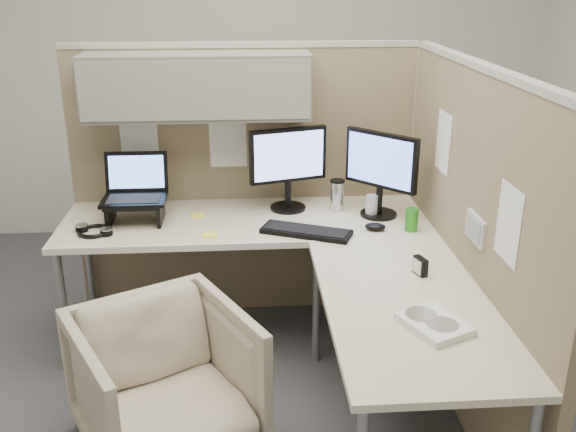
{
  "coord_description": "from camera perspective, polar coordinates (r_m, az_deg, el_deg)",
  "views": [
    {
      "loc": [
        -0.11,
        -2.72,
        1.98
      ],
      "look_at": [
        0.1,
        0.25,
        0.85
      ],
      "focal_mm": 40.0,
      "sensor_mm": 36.0,
      "label": 1
    }
  ],
  "objects": [
    {
      "name": "partition_back",
      "position": [
        3.66,
        -5.64,
        6.72
      ],
      "size": [
        2.0,
        0.36,
        1.63
      ],
      "color": "#8C7B5C",
      "rests_on": "ground"
    },
    {
      "name": "desk_clock",
      "position": [
        2.9,
        11.66,
        -4.38
      ],
      "size": [
        0.06,
        0.09,
        0.08
      ],
      "rotation": [
        0.0,
        0.0,
        -1.26
      ],
      "color": "black",
      "rests_on": "desk"
    },
    {
      "name": "ground",
      "position": [
        3.37,
        -1.44,
        -15.24
      ],
      "size": [
        4.5,
        4.5,
        0.0
      ],
      "primitive_type": "plane",
      "color": "#414147",
      "rests_on": "ground"
    },
    {
      "name": "paper_stack",
      "position": [
        2.51,
        12.88,
        -9.33
      ],
      "size": [
        0.28,
        0.31,
        0.03
      ],
      "rotation": [
        0.0,
        0.0,
        0.43
      ],
      "color": "white",
      "rests_on": "desk"
    },
    {
      "name": "monitor_left",
      "position": [
        3.55,
        0.01,
        4.8
      ],
      "size": [
        0.43,
        0.2,
        0.47
      ],
      "rotation": [
        0.0,
        0.0,
        0.29
      ],
      "color": "black",
      "rests_on": "desk"
    },
    {
      "name": "sticky_note_c",
      "position": [
        3.56,
        -8.0,
        0.08
      ],
      "size": [
        0.09,
        0.09,
        0.01
      ],
      "primitive_type": "cube",
      "rotation": [
        0.0,
        0.0,
        0.2
      ],
      "color": "#FFFD43",
      "rests_on": "desk"
    },
    {
      "name": "soda_can_green",
      "position": [
        3.37,
        10.93,
        -0.31
      ],
      "size": [
        0.07,
        0.07,
        0.12
      ],
      "primitive_type": "cylinder",
      "color": "#268C1E",
      "rests_on": "desk"
    },
    {
      "name": "mouse",
      "position": [
        3.36,
        7.76,
        -0.95
      ],
      "size": [
        0.12,
        0.1,
        0.04
      ],
      "primitive_type": "ellipsoid",
      "rotation": [
        0.0,
        0.0,
        -0.26
      ],
      "color": "black",
      "rests_on": "desk"
    },
    {
      "name": "office_chair",
      "position": [
        2.89,
        -10.87,
        -13.88
      ],
      "size": [
        0.91,
        0.89,
        0.71
      ],
      "primitive_type": "imported",
      "rotation": [
        0.0,
        0.0,
        0.49
      ],
      "color": "#C0AC98",
      "rests_on": "ground"
    },
    {
      "name": "partition_right",
      "position": [
        3.07,
        15.5,
        -2.27
      ],
      "size": [
        0.07,
        2.03,
        1.63
      ],
      "color": "#8C7B5C",
      "rests_on": "ground"
    },
    {
      "name": "headphones",
      "position": [
        3.44,
        -16.86,
        -1.26
      ],
      "size": [
        0.23,
        0.23,
        0.03
      ],
      "rotation": [
        0.0,
        0.0,
        -0.43
      ],
      "color": "black",
      "rests_on": "desk"
    },
    {
      "name": "sticky_note_a",
      "position": [
        3.29,
        -6.94,
        -1.64
      ],
      "size": [
        0.08,
        0.08,
        0.01
      ],
      "primitive_type": "cube",
      "rotation": [
        0.0,
        0.0,
        0.07
      ],
      "color": "#FFFD43",
      "rests_on": "desk"
    },
    {
      "name": "desk",
      "position": [
        3.14,
        0.61,
        -3.57
      ],
      "size": [
        2.0,
        1.98,
        0.73
      ],
      "color": "beige",
      "rests_on": "ground"
    },
    {
      "name": "laptop_station",
      "position": [
        3.52,
        -13.43,
        1.69
      ],
      "size": [
        0.34,
        0.29,
        0.35
      ],
      "color": "black",
      "rests_on": "desk"
    },
    {
      "name": "monitor_right",
      "position": [
        3.48,
        8.24,
        4.29
      ],
      "size": [
        0.33,
        0.34,
        0.47
      ],
      "rotation": [
        0.0,
        0.0,
        -0.8
      ],
      "color": "black",
      "rests_on": "desk"
    },
    {
      "name": "soda_can_silver",
      "position": [
        3.54,
        7.44,
        0.91
      ],
      "size": [
        0.07,
        0.07,
        0.12
      ],
      "primitive_type": "cylinder",
      "color": "silver",
      "rests_on": "desk"
    },
    {
      "name": "keyboard",
      "position": [
        3.28,
        1.64,
        -1.4
      ],
      "size": [
        0.48,
        0.32,
        0.02
      ],
      "primitive_type": "cube",
      "rotation": [
        0.0,
        0.0,
        -0.41
      ],
      "color": "black",
      "rests_on": "desk"
    },
    {
      "name": "travel_mug",
      "position": [
        3.6,
        4.39,
        1.87
      ],
      "size": [
        0.08,
        0.08,
        0.18
      ],
      "color": "silver",
      "rests_on": "desk"
    }
  ]
}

